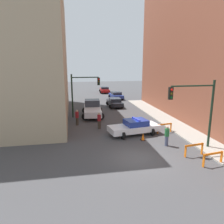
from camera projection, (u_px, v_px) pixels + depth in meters
The scene contains 17 objects.
ground_plane at pixel (139, 158), 15.36m from camera, with size 120.00×120.00×0.00m, color #424244.
sidewalk_right at pixel (218, 151), 16.46m from camera, with size 2.40×44.00×0.12m.
building_corner_left at pixel (3, 55), 24.94m from camera, with size 14.00×20.00×14.65m.
traffic_light_near at pixel (198, 104), 16.19m from camera, with size 3.64×0.35×5.20m.
traffic_light_far at pixel (81, 89), 26.05m from camera, with size 3.44×0.35×5.20m.
police_car at pixel (135, 127), 20.24m from camera, with size 4.95×2.86×1.52m.
white_truck at pixel (92, 109), 27.14m from camera, with size 2.89×5.53×1.90m.
parked_car_near at pixel (115, 102), 32.73m from camera, with size 2.29×4.31×1.31m.
parked_car_mid at pixel (116, 95), 39.51m from camera, with size 2.42×4.39×1.31m.
parked_car_far at pixel (105, 90), 47.18m from camera, with size 2.46×4.41×1.31m.
pedestrian_crossing at pixel (99, 120), 21.90m from camera, with size 0.42×0.42×1.66m.
pedestrian_corner at pixel (77, 117), 23.18m from camera, with size 0.43×0.43×1.66m.
pedestrian_sidewalk at pixel (167, 136), 17.44m from camera, with size 0.39×0.39×1.66m.
barrier_mid at pixel (213, 157), 14.15m from camera, with size 1.59×0.37×0.90m.
barrier_back at pixel (194, 148), 15.61m from camera, with size 1.59×0.38×0.90m.
barrier_corner at pixel (164, 126), 20.73m from camera, with size 1.59×0.36×0.90m.
traffic_cone at pixel (143, 137), 18.78m from camera, with size 0.36×0.36×0.66m.
Camera 1 is at (-4.49, -13.62, 6.65)m, focal length 35.00 mm.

